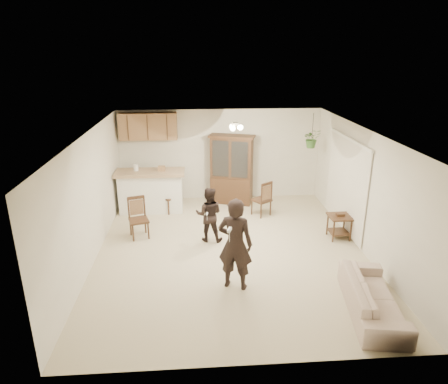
{
  "coord_description": "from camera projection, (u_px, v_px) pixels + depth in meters",
  "views": [
    {
      "loc": [
        -0.68,
        -7.47,
        3.98
      ],
      "look_at": [
        -0.1,
        0.4,
        1.17
      ],
      "focal_mm": 32.0,
      "sensor_mm": 36.0,
      "label": 1
    }
  ],
  "objects": [
    {
      "name": "hanging_plant",
      "position": [
        312.0,
        139.0,
        10.19
      ],
      "size": [
        0.43,
        0.37,
        0.48
      ],
      "primitive_type": "imported",
      "color": "#325B24",
      "rests_on": "ceiling"
    },
    {
      "name": "bar_top",
      "position": [
        150.0,
        172.0,
        10.13
      ],
      "size": [
        1.75,
        0.7,
        0.08
      ],
      "primitive_type": "cube",
      "color": "tan",
      "rests_on": "breakfast_bar"
    },
    {
      "name": "vertical_blinds",
      "position": [
        346.0,
        185.0,
        9.06
      ],
      "size": [
        0.06,
        2.3,
        2.1
      ],
      "primitive_type": null,
      "color": "silver",
      "rests_on": "wall_right"
    },
    {
      "name": "wall_left",
      "position": [
        91.0,
        198.0,
        7.79
      ],
      "size": [
        0.02,
        6.5,
        2.5
      ],
      "primitive_type": "cube",
      "color": "silver",
      "rests_on": "ground"
    },
    {
      "name": "chair_hutch_left",
      "position": [
        169.0,
        202.0,
        10.37
      ],
      "size": [
        0.57,
        0.57,
        0.91
      ],
      "rotation": [
        0.0,
        0.0,
        -0.78
      ],
      "color": "#392514",
      "rests_on": "floor"
    },
    {
      "name": "chair_bar",
      "position": [
        139.0,
        226.0,
        8.92
      ],
      "size": [
        0.51,
        0.51,
        0.92
      ],
      "rotation": [
        0.0,
        0.0,
        0.3
      ],
      "color": "#392514",
      "rests_on": "floor"
    },
    {
      "name": "sofa",
      "position": [
        373.0,
        292.0,
        6.32
      ],
      "size": [
        1.01,
        1.96,
        0.73
      ],
      "primitive_type": "imported",
      "rotation": [
        0.0,
        0.0,
        1.42
      ],
      "color": "beige",
      "rests_on": "floor"
    },
    {
      "name": "wall_back",
      "position": [
        220.0,
        155.0,
        11.03
      ],
      "size": [
        5.5,
        0.02,
        2.5
      ],
      "primitive_type": "cube",
      "color": "silver",
      "rests_on": "ground"
    },
    {
      "name": "china_hutch",
      "position": [
        232.0,
        170.0,
        10.75
      ],
      "size": [
        1.28,
        0.8,
        1.88
      ],
      "rotation": [
        0.0,
        0.0,
        -0.31
      ],
      "color": "#392514",
      "rests_on": "floor"
    },
    {
      "name": "ceiling",
      "position": [
        231.0,
        133.0,
        7.56
      ],
      "size": [
        5.5,
        6.5,
        0.02
      ],
      "primitive_type": "cube",
      "color": "white",
      "rests_on": "wall_back"
    },
    {
      "name": "wall_front",
      "position": [
        254.0,
        285.0,
        4.93
      ],
      "size": [
        5.5,
        0.02,
        2.5
      ],
      "primitive_type": "cube",
      "color": "silver",
      "rests_on": "ground"
    },
    {
      "name": "controller_child",
      "position": [
        207.0,
        214.0,
        8.35
      ],
      "size": [
        0.05,
        0.11,
        0.03
      ],
      "primitive_type": "cube",
      "rotation": [
        0.0,
        0.0,
        2.97
      ],
      "color": "white",
      "rests_on": "child"
    },
    {
      "name": "wall_right",
      "position": [
        364.0,
        191.0,
        8.17
      ],
      "size": [
        0.02,
        6.5,
        2.5
      ],
      "primitive_type": "cube",
      "color": "silver",
      "rests_on": "ground"
    },
    {
      "name": "plant_cord",
      "position": [
        313.0,
        126.0,
        10.08
      ],
      "size": [
        0.01,
        0.01,
        0.65
      ],
      "primitive_type": "cylinder",
      "color": "#29241E",
      "rests_on": "ceiling"
    },
    {
      "name": "upper_cabinets",
      "position": [
        148.0,
        126.0,
        10.45
      ],
      "size": [
        1.5,
        0.34,
        0.7
      ],
      "primitive_type": "cube",
      "color": "brown",
      "rests_on": "wall_back"
    },
    {
      "name": "floor",
      "position": [
        230.0,
        251.0,
        8.4
      ],
      "size": [
        6.5,
        6.5,
        0.0
      ],
      "primitive_type": "plane",
      "color": "#C3B694",
      "rests_on": "ground"
    },
    {
      "name": "adult",
      "position": [
        235.0,
        241.0,
        6.83
      ],
      "size": [
        0.76,
        0.63,
        1.8
      ],
      "primitive_type": "imported",
      "rotation": [
        0.0,
        0.0,
        2.8
      ],
      "color": "black",
      "rests_on": "floor"
    },
    {
      "name": "side_table",
      "position": [
        339.0,
        226.0,
        8.88
      ],
      "size": [
        0.5,
        0.5,
        0.59
      ],
      "rotation": [
        0.0,
        0.0,
        0.02
      ],
      "color": "#392514",
      "rests_on": "floor"
    },
    {
      "name": "chair_hutch_right",
      "position": [
        261.0,
        205.0,
        10.14
      ],
      "size": [
        0.57,
        0.57,
        0.92
      ],
      "rotation": [
        0.0,
        0.0,
        3.75
      ],
      "color": "#392514",
      "rests_on": "floor"
    },
    {
      "name": "child",
      "position": [
        209.0,
        212.0,
        8.64
      ],
      "size": [
        0.73,
        0.62,
        1.35
      ],
      "primitive_type": "imported",
      "rotation": [
        0.0,
        0.0,
        2.97
      ],
      "color": "black",
      "rests_on": "floor"
    },
    {
      "name": "breakfast_bar",
      "position": [
        151.0,
        193.0,
        10.31
      ],
      "size": [
        1.6,
        0.55,
        1.0
      ],
      "primitive_type": "cube",
      "color": "white",
      "rests_on": "floor"
    },
    {
      "name": "controller_adult",
      "position": [
        229.0,
        230.0,
        6.35
      ],
      "size": [
        0.09,
        0.15,
        0.04
      ],
      "primitive_type": "cube",
      "rotation": [
        0.0,
        0.0,
        2.8
      ],
      "color": "white",
      "rests_on": "adult"
    },
    {
      "name": "ceiling_fixture",
      "position": [
        235.0,
        127.0,
        8.74
      ],
      "size": [
        0.36,
        0.36,
        0.2
      ],
      "primitive_type": null,
      "color": "#F8E7BA",
      "rests_on": "ceiling"
    }
  ]
}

